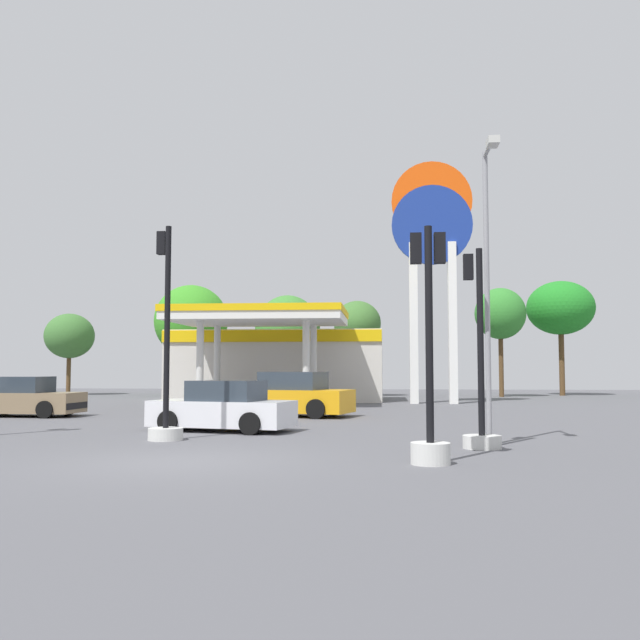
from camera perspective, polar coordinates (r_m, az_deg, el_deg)
The scene contains 16 objects.
ground_plane at distance 13.41m, azimuth -11.36°, elevation -11.27°, with size 90.00×90.00×0.00m, color #56565B.
gas_station at distance 37.23m, azimuth -3.62°, elevation -3.32°, with size 11.25×11.22×4.46m.
station_pole_sign at distance 35.18m, azimuth 9.14°, elevation 5.74°, with size 3.98×0.56×12.02m.
car_0 at distance 27.35m, azimuth -22.99°, elevation -5.90°, with size 4.04×1.93×1.43m.
car_1 at distance 19.55m, azimuth -7.94°, elevation -7.13°, with size 4.14×2.42×1.39m.
car_2 at distance 25.30m, azimuth -2.46°, elevation -6.22°, with size 4.78×2.96×1.60m.
traffic_signal_1 at distance 15.61m, azimuth 12.92°, elevation -6.03°, with size 0.83×0.83×4.35m.
traffic_signal_2 at distance 12.90m, azimuth 8.93°, elevation -5.25°, with size 0.72×0.72×4.34m.
traffic_signal_3 at distance 17.35m, azimuth -12.48°, elevation -5.04°, with size 0.83×0.83×5.20m.
tree_0 at distance 48.14m, azimuth -19.76°, elevation -1.25°, with size 3.16×3.16×5.27m.
tree_1 at distance 46.14m, azimuth -10.46°, elevation -0.09°, with size 4.75×4.75×7.13m.
tree_2 at distance 45.95m, azimuth -2.66°, elevation -0.86°, with size 4.28×4.28×6.52m.
tree_3 at distance 43.17m, azimuth 3.06°, elevation -0.33°, with size 2.91×2.91×5.88m.
tree_4 at distance 43.74m, azimuth 14.49°, elevation 0.47°, with size 3.06×3.06×6.59m.
tree_5 at distance 47.05m, azimuth 19.02°, elevation 0.91°, with size 4.23×4.23×7.27m.
corner_streetlamp at distance 16.32m, azimuth 13.54°, elevation 4.39°, with size 0.24×1.48×6.73m.
Camera 1 is at (3.78, -12.75, 1.73)m, focal length 39.23 mm.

